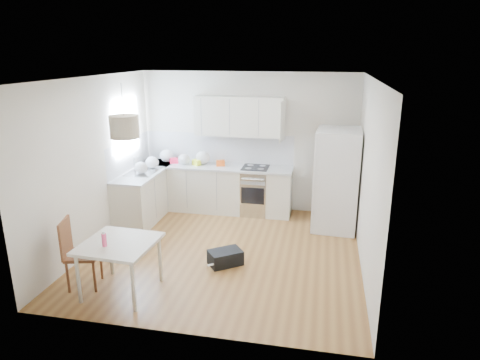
# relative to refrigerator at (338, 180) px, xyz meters

# --- Properties ---
(floor) EXTENTS (4.20, 4.20, 0.00)m
(floor) POSITION_rel_refrigerator_xyz_m (-1.73, -1.39, -0.89)
(floor) COLOR brown
(floor) RESTS_ON ground
(ceiling) EXTENTS (4.20, 4.20, 0.00)m
(ceiling) POSITION_rel_refrigerator_xyz_m (-1.73, -1.39, 1.81)
(ceiling) COLOR white
(ceiling) RESTS_ON wall_back
(wall_back) EXTENTS (4.20, 0.00, 4.20)m
(wall_back) POSITION_rel_refrigerator_xyz_m (-1.73, 0.71, 0.46)
(wall_back) COLOR silver
(wall_back) RESTS_ON floor
(wall_left) EXTENTS (0.00, 4.20, 4.20)m
(wall_left) POSITION_rel_refrigerator_xyz_m (-3.83, -1.39, 0.46)
(wall_left) COLOR silver
(wall_left) RESTS_ON floor
(wall_right) EXTENTS (0.00, 4.20, 4.20)m
(wall_right) POSITION_rel_refrigerator_xyz_m (0.37, -1.39, 0.46)
(wall_right) COLOR silver
(wall_right) RESTS_ON floor
(window_glassblock) EXTENTS (0.02, 1.00, 1.00)m
(window_glassblock) POSITION_rel_refrigerator_xyz_m (-3.82, -0.24, 0.86)
(window_glassblock) COLOR #BFE0F9
(window_glassblock) RESTS_ON wall_left
(cabinets_back) EXTENTS (3.00, 0.60, 0.88)m
(cabinets_back) POSITION_rel_refrigerator_xyz_m (-2.33, 0.41, -0.45)
(cabinets_back) COLOR beige
(cabinets_back) RESTS_ON floor
(cabinets_left) EXTENTS (0.60, 1.80, 0.88)m
(cabinets_left) POSITION_rel_refrigerator_xyz_m (-3.53, -0.19, -0.45)
(cabinets_left) COLOR beige
(cabinets_left) RESTS_ON floor
(counter_back) EXTENTS (3.02, 0.64, 0.04)m
(counter_back) POSITION_rel_refrigerator_xyz_m (-2.33, 0.41, 0.01)
(counter_back) COLOR #AFB2B4
(counter_back) RESTS_ON cabinets_back
(counter_left) EXTENTS (0.64, 1.82, 0.04)m
(counter_left) POSITION_rel_refrigerator_xyz_m (-3.53, -0.19, 0.01)
(counter_left) COLOR #AFB2B4
(counter_left) RESTS_ON cabinets_left
(backsplash_back) EXTENTS (3.00, 0.01, 0.58)m
(backsplash_back) POSITION_rel_refrigerator_xyz_m (-2.33, 0.71, 0.32)
(backsplash_back) COLOR white
(backsplash_back) RESTS_ON wall_back
(backsplash_left) EXTENTS (0.01, 1.80, 0.58)m
(backsplash_left) POSITION_rel_refrigerator_xyz_m (-3.83, -0.19, 0.32)
(backsplash_left) COLOR white
(backsplash_left) RESTS_ON wall_left
(upper_cabinets) EXTENTS (1.70, 0.32, 0.75)m
(upper_cabinets) POSITION_rel_refrigerator_xyz_m (-1.88, 0.55, 0.98)
(upper_cabinets) COLOR beige
(upper_cabinets) RESTS_ON wall_back
(range_oven) EXTENTS (0.50, 0.61, 0.88)m
(range_oven) POSITION_rel_refrigerator_xyz_m (-1.53, 0.41, -0.45)
(range_oven) COLOR #B8BBBD
(range_oven) RESTS_ON floor
(sink) EXTENTS (0.50, 0.80, 0.16)m
(sink) POSITION_rel_refrigerator_xyz_m (-3.53, -0.24, 0.02)
(sink) COLOR #B8BBBD
(sink) RESTS_ON counter_left
(refrigerator) EXTENTS (0.90, 0.94, 1.79)m
(refrigerator) POSITION_rel_refrigerator_xyz_m (0.00, 0.00, 0.00)
(refrigerator) COLOR silver
(refrigerator) RESTS_ON floor
(dining_table) EXTENTS (0.95, 0.95, 0.71)m
(dining_table) POSITION_rel_refrigerator_xyz_m (-2.79, -2.79, -0.26)
(dining_table) COLOR beige
(dining_table) RESTS_ON floor
(dining_chair) EXTENTS (0.49, 0.49, 0.96)m
(dining_chair) POSITION_rel_refrigerator_xyz_m (-3.34, -2.75, -0.41)
(dining_chair) COLOR #4F2C17
(dining_chair) RESTS_ON floor
(drink_bottle) EXTENTS (0.07, 0.07, 0.20)m
(drink_bottle) POSITION_rel_refrigerator_xyz_m (-2.90, -2.93, -0.08)
(drink_bottle) COLOR #DE3D69
(drink_bottle) RESTS_ON dining_table
(gym_bag) EXTENTS (0.57, 0.53, 0.22)m
(gym_bag) POSITION_rel_refrigerator_xyz_m (-1.62, -1.79, -0.78)
(gym_bag) COLOR black
(gym_bag) RESTS_ON floor
(pendant_lamp) EXTENTS (0.41, 0.41, 0.28)m
(pendant_lamp) POSITION_rel_refrigerator_xyz_m (-2.66, -2.62, 1.29)
(pendant_lamp) COLOR beige
(pendant_lamp) RESTS_ON ceiling
(grocery_bag_a) EXTENTS (0.28, 0.24, 0.25)m
(grocery_bag_a) POSITION_rel_refrigerator_xyz_m (-3.36, 0.50, 0.15)
(grocery_bag_a) COLOR silver
(grocery_bag_a) RESTS_ON counter_back
(grocery_bag_b) EXTENTS (0.24, 0.20, 0.22)m
(grocery_bag_b) POSITION_rel_refrigerator_xyz_m (-2.95, 0.37, 0.13)
(grocery_bag_b) COLOR silver
(grocery_bag_b) RESTS_ON counter_back
(grocery_bag_c) EXTENTS (0.29, 0.24, 0.26)m
(grocery_bag_c) POSITION_rel_refrigerator_xyz_m (-2.60, 0.48, 0.16)
(grocery_bag_c) COLOR silver
(grocery_bag_c) RESTS_ON counter_back
(grocery_bag_d) EXTENTS (0.25, 0.21, 0.22)m
(grocery_bag_d) POSITION_rel_refrigerator_xyz_m (-3.46, -0.00, 0.14)
(grocery_bag_d) COLOR silver
(grocery_bag_d) RESTS_ON counter_back
(grocery_bag_e) EXTENTS (0.24, 0.21, 0.22)m
(grocery_bag_e) POSITION_rel_refrigerator_xyz_m (-3.51, -0.40, 0.14)
(grocery_bag_e) COLOR silver
(grocery_bag_e) RESTS_ON counter_left
(snack_orange) EXTENTS (0.19, 0.15, 0.11)m
(snack_orange) POSITION_rel_refrigerator_xyz_m (-2.22, 0.41, 0.08)
(snack_orange) COLOR #DA5013
(snack_orange) RESTS_ON counter_back
(snack_yellow) EXTENTS (0.19, 0.17, 0.11)m
(snack_yellow) POSITION_rel_refrigerator_xyz_m (-2.70, 0.38, 0.08)
(snack_yellow) COLOR yellow
(snack_yellow) RESTS_ON counter_back
(snack_red) EXTENTS (0.17, 0.13, 0.11)m
(snack_red) POSITION_rel_refrigerator_xyz_m (-3.18, 0.44, 0.08)
(snack_red) COLOR red
(snack_red) RESTS_ON counter_back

